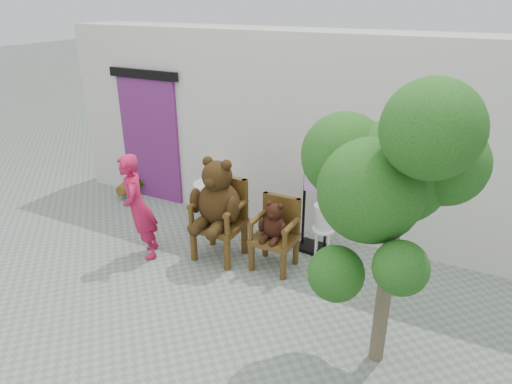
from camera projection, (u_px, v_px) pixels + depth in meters
ground_plane at (222, 329)px, 5.13m from camera, size 60.00×60.00×0.00m
back_wall at (323, 132)px, 7.06m from camera, size 9.00×1.00×3.00m
doorway at (150, 137)px, 8.03m from camera, size 1.40×0.11×2.33m
chair_big at (218, 203)px, 6.25m from camera, size 0.74×0.78×1.49m
chair_small at (276, 228)px, 6.12m from camera, size 0.56×0.53×0.99m
person at (138, 207)px, 6.30m from camera, size 0.63×0.66×1.52m
cafe_table at (213, 198)px, 7.36m from camera, size 0.60×0.60×0.70m
display_stand at (315, 214)px, 6.51m from camera, size 0.49×0.40×1.51m
stool_bucket at (324, 217)px, 6.30m from camera, size 0.32×0.32×1.45m
tree at (387, 173)px, 3.98m from camera, size 1.65×1.44×2.95m
potted_plant at (130, 185)px, 8.38m from camera, size 0.44×0.38×0.48m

